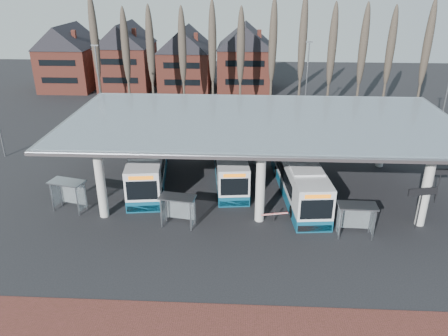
# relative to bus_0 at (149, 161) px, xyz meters

# --- Properties ---
(ground) EXTENTS (140.00, 140.00, 0.00)m
(ground) POSITION_rel_bus_0_xyz_m (9.86, -9.53, -1.67)
(ground) COLOR black
(ground) RESTS_ON ground
(station_canopy) EXTENTS (32.00, 16.00, 6.34)m
(station_canopy) POSITION_rel_bus_0_xyz_m (9.86, -1.53, 4.01)
(station_canopy) COLOR #B7B7B2
(station_canopy) RESTS_ON ground
(poplar_row) EXTENTS (45.10, 1.10, 14.50)m
(poplar_row) POSITION_rel_bus_0_xyz_m (9.86, 23.47, 7.10)
(poplar_row) COLOR #473D33
(poplar_row) RESTS_ON ground
(townhouse_row) EXTENTS (36.80, 10.30, 12.25)m
(townhouse_row) POSITION_rel_bus_0_xyz_m (-5.89, 34.47, 4.27)
(townhouse_row) COLOR brown
(townhouse_row) RESTS_ON ground
(lamp_post_a) EXTENTS (0.80, 0.16, 10.17)m
(lamp_post_a) POSITION_rel_bus_0_xyz_m (-8.14, 12.47, 3.66)
(lamp_post_a) COLOR slate
(lamp_post_a) RESTS_ON ground
(lamp_post_b) EXTENTS (0.80, 0.16, 10.17)m
(lamp_post_b) POSITION_rel_bus_0_xyz_m (15.86, 16.47, 3.66)
(lamp_post_b) COLOR slate
(lamp_post_b) RESTS_ON ground
(lamp_post_c) EXTENTS (0.80, 0.16, 10.17)m
(lamp_post_c) POSITION_rel_bus_0_xyz_m (29.86, 10.47, 3.66)
(lamp_post_c) COLOR slate
(lamp_post_c) RESTS_ON ground
(bus_0) EXTENTS (4.27, 13.01, 3.55)m
(bus_0) POSITION_rel_bus_0_xyz_m (0.00, 0.00, 0.00)
(bus_0) COLOR silver
(bus_0) RESTS_ON ground
(bus_1) EXTENTS (3.82, 12.06, 3.29)m
(bus_1) POSITION_rel_bus_0_xyz_m (7.23, 0.83, -0.12)
(bus_1) COLOR silver
(bus_1) RESTS_ON ground
(bus_2) EXTENTS (3.89, 12.70, 3.47)m
(bus_2) POSITION_rel_bus_0_xyz_m (13.22, -2.36, -0.04)
(bus_2) COLOR silver
(bus_2) RESTS_ON ground
(shelter_0) EXTENTS (2.96, 1.98, 2.52)m
(shelter_0) POSITION_rel_bus_0_xyz_m (-5.10, -6.11, 0.16)
(shelter_0) COLOR gray
(shelter_0) RESTS_ON ground
(shelter_1) EXTENTS (2.79, 1.72, 2.43)m
(shelter_1) POSITION_rel_bus_0_xyz_m (3.84, -8.01, 0.09)
(shelter_1) COLOR gray
(shelter_1) RESTS_ON ground
(shelter_2) EXTENTS (2.72, 1.40, 2.50)m
(shelter_2) POSITION_rel_bus_0_xyz_m (16.61, -8.74, 0.15)
(shelter_2) COLOR gray
(shelter_2) RESTS_ON ground
(info_sign_0) EXTENTS (2.19, 0.61, 3.30)m
(info_sign_0) POSITION_rel_bus_0_xyz_m (21.41, -7.58, 1.09)
(info_sign_0) COLOR black
(info_sign_0) RESTS_ON ground
(info_sign_1) EXTENTS (2.09, 0.18, 3.10)m
(info_sign_1) POSITION_rel_bus_0_xyz_m (24.34, -3.55, 0.93)
(info_sign_1) COLOR black
(info_sign_1) RESTS_ON ground
(barrier) EXTENTS (2.04, 0.78, 1.03)m
(barrier) POSITION_rel_bus_0_xyz_m (10.98, -7.48, -0.87)
(barrier) COLOR black
(barrier) RESTS_ON ground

